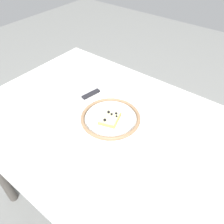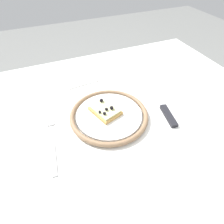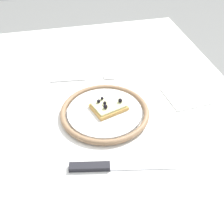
{
  "view_description": "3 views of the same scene",
  "coord_description": "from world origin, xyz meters",
  "px_view_note": "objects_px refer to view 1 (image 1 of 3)",
  "views": [
    {
      "loc": [
        -0.4,
        0.48,
        1.32
      ],
      "look_at": [
        0.02,
        -0.05,
        0.71
      ],
      "focal_mm": 36.25,
      "sensor_mm": 36.0,
      "label": 1
    },
    {
      "loc": [
        -0.14,
        -0.4,
        1.11
      ],
      "look_at": [
        0.02,
        -0.02,
        0.72
      ],
      "focal_mm": 30.18,
      "sensor_mm": 36.0,
      "label": 2
    },
    {
      "loc": [
        0.57,
        -0.13,
        1.21
      ],
      "look_at": [
        0.03,
        -0.01,
        0.73
      ],
      "focal_mm": 45.75,
      "sensor_mm": 36.0,
      "label": 3
    }
  ],
  "objects_px": {
    "dining_table": "(109,136)",
    "napkin": "(71,163)",
    "fork": "(153,135)",
    "plate": "(111,118)",
    "knife": "(85,97)",
    "pizza_slice_near": "(111,118)"
  },
  "relations": [
    {
      "from": "dining_table",
      "to": "napkin",
      "type": "bearing_deg",
      "value": 95.02
    },
    {
      "from": "fork",
      "to": "plate",
      "type": "bearing_deg",
      "value": 9.43
    },
    {
      "from": "fork",
      "to": "napkin",
      "type": "xyz_separation_m",
      "value": [
        0.15,
        0.28,
        0.0
      ]
    },
    {
      "from": "napkin",
      "to": "plate",
      "type": "bearing_deg",
      "value": -83.78
    },
    {
      "from": "knife",
      "to": "dining_table",
      "type": "bearing_deg",
      "value": 162.07
    },
    {
      "from": "pizza_slice_near",
      "to": "napkin",
      "type": "distance_m",
      "value": 0.24
    },
    {
      "from": "plate",
      "to": "pizza_slice_near",
      "type": "bearing_deg",
      "value": 132.07
    },
    {
      "from": "knife",
      "to": "fork",
      "type": "bearing_deg",
      "value": 178.74
    },
    {
      "from": "fork",
      "to": "knife",
      "type": "bearing_deg",
      "value": -1.26
    },
    {
      "from": "knife",
      "to": "napkin",
      "type": "distance_m",
      "value": 0.35
    },
    {
      "from": "dining_table",
      "to": "napkin",
      "type": "relative_size",
      "value": 9.5
    },
    {
      "from": "dining_table",
      "to": "plate",
      "type": "xyz_separation_m",
      "value": [
        0.01,
        -0.02,
        0.09
      ]
    },
    {
      "from": "plate",
      "to": "fork",
      "type": "xyz_separation_m",
      "value": [
        -0.18,
        -0.03,
        -0.01
      ]
    },
    {
      "from": "pizza_slice_near",
      "to": "knife",
      "type": "distance_m",
      "value": 0.19
    },
    {
      "from": "dining_table",
      "to": "pizza_slice_near",
      "type": "distance_m",
      "value": 0.1
    },
    {
      "from": "plate",
      "to": "dining_table",
      "type": "bearing_deg",
      "value": 108.32
    },
    {
      "from": "plate",
      "to": "fork",
      "type": "relative_size",
      "value": 1.17
    },
    {
      "from": "pizza_slice_near",
      "to": "fork",
      "type": "xyz_separation_m",
      "value": [
        -0.17,
        -0.04,
        -0.02
      ]
    },
    {
      "from": "plate",
      "to": "napkin",
      "type": "xyz_separation_m",
      "value": [
        -0.03,
        0.25,
        -0.01
      ]
    },
    {
      "from": "fork",
      "to": "pizza_slice_near",
      "type": "bearing_deg",
      "value": 14.06
    },
    {
      "from": "dining_table",
      "to": "knife",
      "type": "height_order",
      "value": "knife"
    },
    {
      "from": "knife",
      "to": "pizza_slice_near",
      "type": "bearing_deg",
      "value": 165.08
    }
  ]
}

